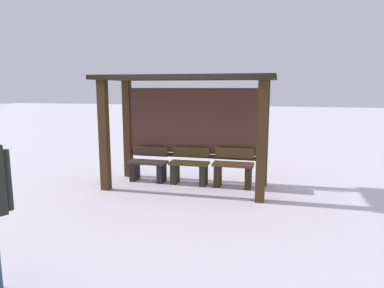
# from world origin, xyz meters

# --- Properties ---
(ground_plane) EXTENTS (60.00, 60.00, 0.00)m
(ground_plane) POSITION_xyz_m (0.00, 0.00, 0.00)
(ground_plane) COLOR silver
(bus_shelter) EXTENTS (3.43, 1.50, 2.25)m
(bus_shelter) POSITION_xyz_m (0.00, 0.18, 1.65)
(bus_shelter) COLOR #402C15
(bus_shelter) RESTS_ON ground
(bench_left_inside) EXTENTS (0.82, 0.38, 0.72)m
(bench_left_inside) POSITION_xyz_m (-0.92, 0.26, 0.31)
(bench_left_inside) COLOR #402E25
(bench_left_inside) RESTS_ON ground
(bench_center_inside) EXTENTS (0.82, 0.39, 0.75)m
(bench_center_inside) POSITION_xyz_m (0.00, 0.26, 0.32)
(bench_center_inside) COLOR #413518
(bench_center_inside) RESTS_ON ground
(bench_right_inside) EXTENTS (0.82, 0.37, 0.78)m
(bench_right_inside) POSITION_xyz_m (0.92, 0.26, 0.34)
(bench_right_inside) COLOR brown
(bench_right_inside) RESTS_ON ground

